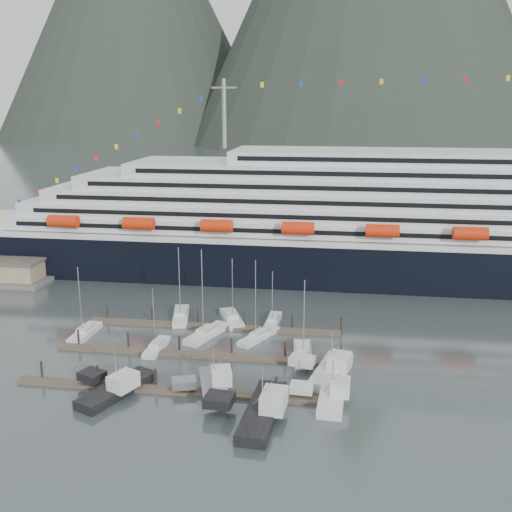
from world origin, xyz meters
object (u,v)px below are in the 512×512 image
object	(u,v)px
sailboat_d	(259,337)
sailboat_f	(232,319)
trawler_a	(116,388)
sailboat_c	(157,347)
sailboat_g	(273,321)
trawler_e	(330,370)
sailboat_e	(181,316)
sailboat_h	(303,354)
sailboat_b	(207,334)
trawler_d	(331,395)
trawler_b	(213,385)
cruise_ship	(391,228)
trawler_c	(261,410)
sailboat_a	(85,333)

from	to	relation	value
sailboat_d	sailboat_f	size ratio (longest dim) A/B	1.14
sailboat_d	trawler_a	distance (m)	29.40
sailboat_c	sailboat_g	size ratio (longest dim) A/B	1.05
trawler_e	sailboat_e	bearing A→B (deg)	67.93
sailboat_d	sailboat_h	bearing A→B (deg)	-101.52
sailboat_b	sailboat_g	bearing A→B (deg)	-31.99
sailboat_e	trawler_d	bearing A→B (deg)	-146.77
sailboat_e	trawler_b	distance (m)	31.52
sailboat_b	sailboat_e	distance (m)	10.88
sailboat_g	sailboat_b	bearing A→B (deg)	128.71
trawler_e	trawler_a	bearing A→B (deg)	122.30
sailboat_g	trawler_a	bearing A→B (deg)	150.86
trawler_b	trawler_e	world-z (taller)	trawler_e
cruise_ship	sailboat_b	xyz separation A→B (m)	(-35.05, -43.20, -11.58)
sailboat_f	sailboat_c	bearing A→B (deg)	123.93
trawler_b	sailboat_f	bearing A→B (deg)	-12.15
cruise_ship	sailboat_d	distance (m)	51.36
sailboat_c	sailboat_h	size ratio (longest dim) A/B	0.82
trawler_c	trawler_a	bearing A→B (deg)	85.20
sailboat_c	trawler_e	size ratio (longest dim) A/B	0.89
trawler_e	sailboat_f	bearing A→B (deg)	56.12
cruise_ship	trawler_c	xyz separation A→B (m)	(-21.39, -69.93, -11.05)
sailboat_c	trawler_b	xyz separation A→B (m)	(12.78, -13.50, 0.53)
sailboat_f	trawler_c	world-z (taller)	sailboat_f
sailboat_a	sailboat_g	world-z (taller)	sailboat_a
sailboat_a	sailboat_g	bearing A→B (deg)	-70.83
sailboat_c	sailboat_f	world-z (taller)	sailboat_f
sailboat_a	sailboat_b	world-z (taller)	sailboat_b
sailboat_b	sailboat_d	size ratio (longest dim) A/B	1.12
trawler_a	trawler_c	world-z (taller)	trawler_c
sailboat_c	trawler_b	world-z (taller)	sailboat_c
trawler_d	sailboat_d	bearing A→B (deg)	35.35
trawler_c	trawler_b	bearing A→B (deg)	56.34
sailboat_e	sailboat_c	bearing A→B (deg)	167.19
sailboat_e	trawler_a	size ratio (longest dim) A/B	1.10
trawler_a	trawler_b	xyz separation A→B (m)	(13.70, 2.82, 0.00)
trawler_c	trawler_e	xyz separation A→B (m)	(8.90, 13.75, -0.00)
sailboat_e	trawler_e	xyz separation A→B (m)	(29.66, -21.23, 0.55)
sailboat_d	trawler_e	bearing A→B (deg)	-108.70
sailboat_f	trawler_c	size ratio (longest dim) A/B	0.83
sailboat_e	sailboat_h	bearing A→B (deg)	-133.04
cruise_ship	sailboat_b	bearing A→B (deg)	-129.05
sailboat_e	sailboat_f	world-z (taller)	sailboat_e
sailboat_f	sailboat_g	xyz separation A→B (m)	(8.02, 0.00, -0.05)
sailboat_e	sailboat_f	size ratio (longest dim) A/B	1.13
sailboat_c	sailboat_d	distance (m)	18.14
sailboat_c	sailboat_f	xyz separation A→B (m)	(10.17, 15.32, 0.04)
sailboat_d	sailboat_b	bearing A→B (deg)	117.73
sailboat_a	sailboat_h	world-z (taller)	sailboat_h
trawler_a	trawler_b	distance (m)	13.99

